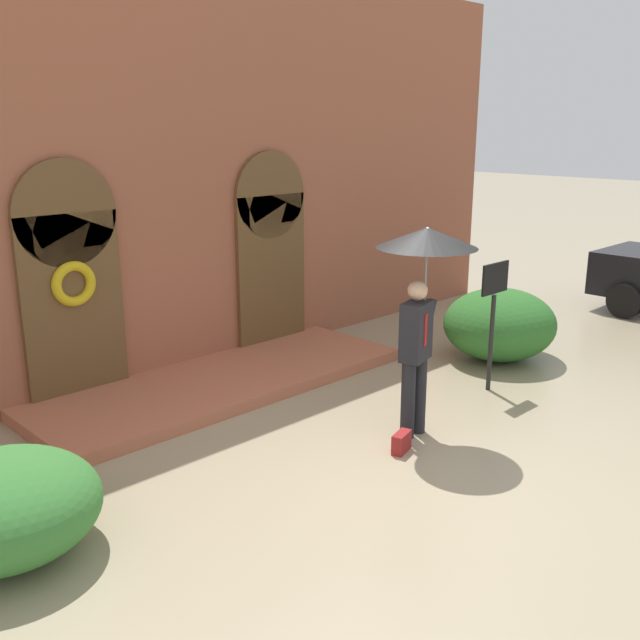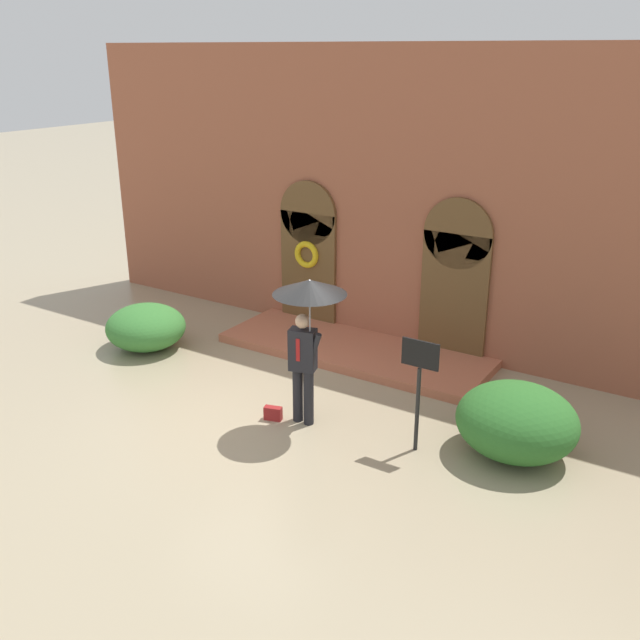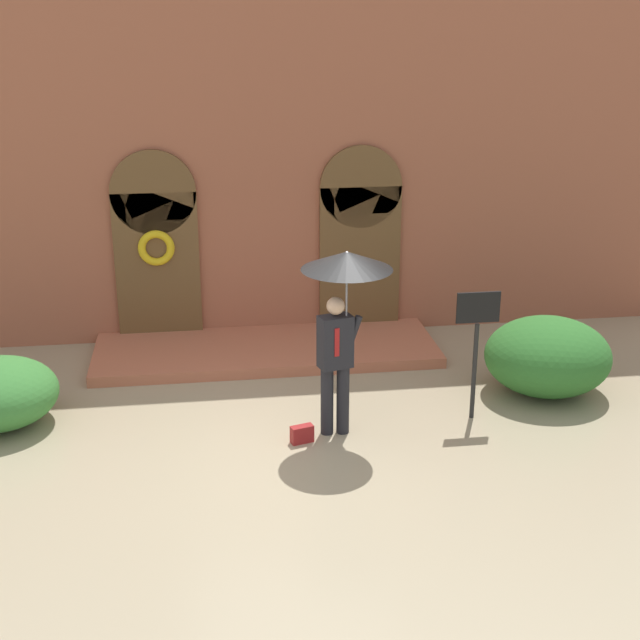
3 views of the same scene
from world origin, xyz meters
TOP-DOWN VIEW (x-y plane):
  - ground_plane at (0.00, 0.00)m, footprint 80.00×80.00m
  - building_facade at (-0.00, 4.15)m, footprint 14.00×2.30m
  - person_with_umbrella at (0.74, 0.33)m, footprint 1.10×1.10m
  - handbag at (0.20, 0.13)m, footprint 0.30×0.19m
  - sign_post at (2.48, 0.52)m, footprint 0.56×0.06m
  - shrub_left at (-3.58, 1.17)m, footprint 1.54×1.51m
  - shrub_right at (3.73, 1.17)m, footprint 1.73×1.63m

SIDE VIEW (x-z plane):
  - ground_plane at x=0.00m, z-range 0.00..0.00m
  - handbag at x=0.20m, z-range 0.00..0.22m
  - shrub_left at x=-3.58m, z-range 0.00..0.86m
  - shrub_right at x=3.73m, z-range 0.00..1.06m
  - sign_post at x=2.48m, z-range 0.30..2.02m
  - person_with_umbrella at x=0.74m, z-range 0.73..3.09m
  - building_facade at x=0.00m, z-range -0.12..5.48m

